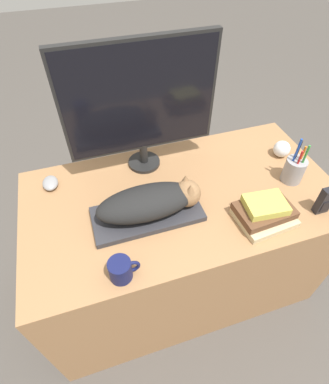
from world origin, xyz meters
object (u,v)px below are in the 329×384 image
at_px(monitor, 140,102).
at_px(baseball, 282,149).
at_px(coffee_mug, 121,270).
at_px(pen_cup, 294,170).
at_px(book_stack, 265,212).
at_px(cat, 153,201).
at_px(phone, 325,201).
at_px(keyboard, 147,214).
at_px(computer_mouse, 50,183).

bearing_deg(monitor, baseball, -12.27).
relative_size(monitor, baseball, 8.04).
xyz_separation_m(coffee_mug, baseball, (0.85, 0.39, -0.00)).
distance_m(pen_cup, book_stack, 0.28).
distance_m(cat, pen_cup, 0.63).
bearing_deg(book_stack, phone, -8.94).
relative_size(pen_cup, baseball, 2.84).
bearing_deg(coffee_mug, monitor, 67.37).
xyz_separation_m(keyboard, cat, (0.03, 0.00, 0.07)).
bearing_deg(coffee_mug, computer_mouse, 111.64).
xyz_separation_m(cat, book_stack, (0.40, -0.15, -0.04)).
xyz_separation_m(keyboard, monitor, (0.07, 0.30, 0.31)).
height_order(monitor, computer_mouse, monitor).
bearing_deg(baseball, phone, -96.90).
distance_m(pen_cup, phone, 0.19).
bearing_deg(baseball, computer_mouse, 173.38).
distance_m(monitor, baseball, 0.71).
bearing_deg(phone, book_stack, 171.06).
distance_m(cat, phone, 0.66).
height_order(baseball, phone, phone).
distance_m(keyboard, phone, 0.69).
xyz_separation_m(monitor, phone, (0.59, -0.49, -0.26)).
relative_size(cat, phone, 3.31).
relative_size(pen_cup, phone, 1.78).
distance_m(pen_cup, baseball, 0.17).
bearing_deg(book_stack, cat, 159.72).
bearing_deg(keyboard, monitor, 77.01).
height_order(computer_mouse, phone, phone).
bearing_deg(computer_mouse, baseball, -6.62).
distance_m(keyboard, monitor, 0.44).
xyz_separation_m(monitor, book_stack, (0.36, -0.45, -0.28)).
xyz_separation_m(monitor, computer_mouse, (-0.42, -0.02, -0.30)).
xyz_separation_m(cat, pen_cup, (0.63, 0.01, -0.02)).
distance_m(cat, baseball, 0.70).
distance_m(monitor, phone, 0.81).
bearing_deg(pen_cup, cat, -179.40).
bearing_deg(book_stack, computer_mouse, 150.71).
height_order(pen_cup, book_stack, pen_cup).
height_order(cat, coffee_mug, cat).
bearing_deg(monitor, keyboard, -102.99).
height_order(keyboard, pen_cup, pen_cup).
bearing_deg(baseball, coffee_mug, -155.59).
relative_size(coffee_mug, book_stack, 0.47).
relative_size(keyboard, baseball, 5.53).
bearing_deg(book_stack, coffee_mug, -172.67).
bearing_deg(pen_cup, book_stack, -146.06).
distance_m(monitor, pen_cup, 0.71).
height_order(cat, phone, cat).
height_order(baseball, book_stack, book_stack).
bearing_deg(baseball, pen_cup, -107.38).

